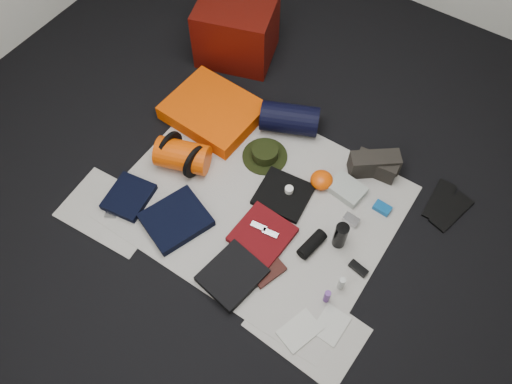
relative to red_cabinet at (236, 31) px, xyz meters
The scene contains 37 objects.
floor 1.29m from the red_cabinet, 49.63° to the right, with size 4.50×4.50×0.02m, color black.
newspaper_mat 1.29m from the red_cabinet, 49.63° to the right, with size 1.60×1.30×0.01m, color silver.
newspaper_sheet_front_left 1.54m from the red_cabinet, 85.33° to the right, with size 0.58×0.40×0.00m, color silver.
newspaper_sheet_front_right 2.09m from the red_cabinet, 44.91° to the right, with size 0.58×0.40×0.00m, color silver.
red_cabinet is the anchor object (origin of this frame).
sleeping_pad 0.64m from the red_cabinet, 70.29° to the right, with size 0.59×0.48×0.11m, color #F24D02.
stuff_sack 1.05m from the red_cabinet, 74.03° to the right, with size 0.19×0.19×0.33m, color #E04603.
sack_strap_left 1.03m from the red_cabinet, 79.42° to the right, with size 0.22×0.22×0.03m, color black.
sack_strap_right 1.08m from the red_cabinet, 68.91° to the right, with size 0.22×0.22×0.03m, color black.
navy_duffel 0.80m from the red_cabinet, 29.27° to the right, with size 0.20×0.20×0.38m, color black.
boonie_brim 0.98m from the red_cabinet, 44.45° to the right, with size 0.29×0.29×0.01m, color black.
boonie_crown 0.97m from the red_cabinet, 44.45° to the right, with size 0.17×0.17×0.07m, color black.
hiking_boot_left 1.37m from the red_cabinet, 16.35° to the right, with size 0.30×0.11×0.15m, color black.
hiking_boot_right 1.38m from the red_cabinet, 16.15° to the right, with size 0.26×0.10×0.13m, color black.
flip_flop_left 1.80m from the red_cabinet, 11.39° to the right, with size 0.11×0.30×0.02m, color black.
flip_flop_right 1.89m from the red_cabinet, 11.76° to the right, with size 0.11×0.30×0.02m, color black.
trousers_navy_a 1.41m from the red_cabinet, 83.30° to the right, with size 0.24×0.28×0.04m, color black.
trousers_navy_b 1.46m from the red_cabinet, 69.62° to the right, with size 0.31×0.35×0.06m, color black.
trousers_charcoal 1.77m from the red_cabinet, 56.05° to the right, with size 0.28×0.32×0.05m, color black.
black_tshirt 1.28m from the red_cabinet, 42.27° to the right, with size 0.31×0.29×0.03m, color black.
red_shirt 1.53m from the red_cabinet, 49.57° to the right, with size 0.31×0.31×0.04m, color #5A090D.
orange_stuff_sack 1.28m from the red_cabinet, 30.84° to the right, with size 0.14×0.14×0.09m, color #E04603.
first_aid_pouch 1.40m from the red_cabinet, 26.06° to the right, with size 0.21×0.16×0.05m, color #99A299.
water_bottle 1.67m from the red_cabinet, 34.53° to the right, with size 0.08×0.08×0.19m, color black.
speaker 1.65m from the red_cabinet, 39.99° to the right, with size 0.07×0.07×0.19m, color black.
compact_camera 1.58m from the red_cabinet, 29.70° to the right, with size 0.09×0.06×0.04m, color #B6B6BB.
cyan_case 1.61m from the red_cabinet, 22.07° to the right, with size 0.10×0.07×0.03m, color #0E508E.
toiletry_purple 1.97m from the red_cabinet, 40.85° to the right, with size 0.03×0.03×0.10m, color #532579.
toiletry_clear 1.92m from the red_cabinet, 37.87° to the right, with size 0.04×0.04×0.11m, color #AAAFAA.
paperback_book 1.75m from the red_cabinet, 49.62° to the right, with size 0.12×0.19×0.03m, color black.
map_booklet 2.10m from the red_cabinet, 46.13° to the right, with size 0.15×0.21×0.01m, color beige.
map_printout 2.11m from the red_cabinet, 41.42° to the right, with size 0.15×0.19×0.01m, color beige.
sunglasses 1.87m from the red_cabinet, 33.61° to the right, with size 0.11×0.05×0.03m, color black.
key_cluster 1.55m from the red_cabinet, 84.69° to the right, with size 0.07×0.07×0.01m, color #B6B6BB.
tape_roll 1.27m from the red_cabinet, 40.65° to the right, with size 0.05×0.05×0.04m, color white.
energy_bar_a 1.48m from the red_cabinet, 50.25° to the right, with size 0.10×0.04×0.01m, color #B6B6BB.
energy_bar_b 1.53m from the red_cabinet, 47.94° to the right, with size 0.10×0.04×0.01m, color #B6B6BB.
Camera 1 is at (0.84, -1.27, 2.64)m, focal length 35.00 mm.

